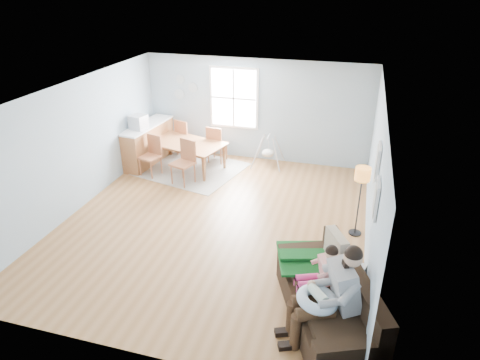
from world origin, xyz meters
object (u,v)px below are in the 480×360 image
(storage_cube, at_px, (345,281))
(monitor, at_px, (138,122))
(chair_se, at_px, (185,158))
(floor_lamp, at_px, (362,180))
(chair_sw, at_px, (152,152))
(counter, at_px, (148,143))
(father, at_px, (331,292))
(dining_table, at_px, (185,155))
(baby_swing, at_px, (268,152))
(sofa, at_px, (330,303))
(toddler, at_px, (323,269))
(chair_ne, at_px, (216,142))
(chair_nw, at_px, (184,135))

(storage_cube, relative_size, monitor, 1.37)
(chair_se, bearing_deg, floor_lamp, -17.04)
(floor_lamp, distance_m, chair_sw, 5.29)
(counter, bearing_deg, father, -43.79)
(dining_table, distance_m, baby_swing, 2.17)
(monitor, bearing_deg, father, -41.56)
(sofa, relative_size, floor_lamp, 1.73)
(dining_table, height_order, monitor, monitor)
(toddler, xyz_separation_m, dining_table, (-3.95, 4.36, -0.43))
(counter, xyz_separation_m, monitor, (-0.02, -0.36, 0.70))
(chair_se, bearing_deg, chair_ne, 76.43)
(storage_cube, distance_m, monitor, 6.60)
(sofa, xyz_separation_m, toddler, (-0.16, 0.17, 0.46))
(chair_sw, height_order, chair_ne, chair_ne)
(chair_se, relative_size, counter, 0.56)
(father, distance_m, toddler, 0.54)
(counter, bearing_deg, baby_swing, 11.41)
(chair_sw, distance_m, chair_nw, 1.37)
(dining_table, relative_size, baby_swing, 2.38)
(dining_table, bearing_deg, chair_sw, -124.00)
(chair_se, relative_size, chair_nw, 1.03)
(monitor, height_order, baby_swing, monitor)
(chair_se, height_order, chair_ne, chair_se)
(chair_se, relative_size, monitor, 2.43)
(chair_nw, distance_m, chair_ne, 1.02)
(baby_swing, bearing_deg, chair_nw, 179.17)
(dining_table, xyz_separation_m, chair_nw, (-0.34, 0.78, 0.25))
(floor_lamp, relative_size, baby_swing, 1.70)
(storage_cube, distance_m, chair_ne, 5.75)
(floor_lamp, relative_size, chair_sw, 1.40)
(chair_sw, distance_m, chair_ne, 1.71)
(sofa, relative_size, chair_nw, 2.36)
(dining_table, bearing_deg, counter, -170.68)
(floor_lamp, xyz_separation_m, dining_table, (-4.40, 2.03, -0.82))
(monitor, bearing_deg, chair_ne, 23.85)
(sofa, relative_size, chair_ne, 2.41)
(chair_se, xyz_separation_m, baby_swing, (1.70, 1.53, -0.26))
(father, height_order, counter, father)
(storage_cube, bearing_deg, sofa, -106.20)
(chair_nw, bearing_deg, baby_swing, -0.83)
(chair_nw, bearing_deg, storage_cube, -45.35)
(storage_cube, relative_size, chair_nw, 0.58)
(father, distance_m, dining_table, 6.39)
(father, height_order, chair_se, father)
(father, xyz_separation_m, floor_lamp, (0.29, 2.85, 0.37))
(toddler, distance_m, monitor, 6.55)
(sofa, xyz_separation_m, counter, (-5.21, 4.64, 0.21))
(toddler, xyz_separation_m, monitor, (-5.07, 4.12, 0.45))
(chair_se, bearing_deg, sofa, -44.78)
(sofa, height_order, storage_cube, sofa)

